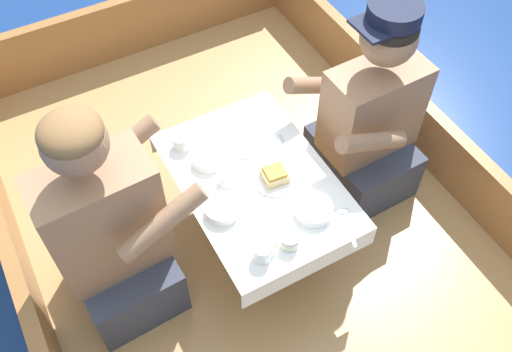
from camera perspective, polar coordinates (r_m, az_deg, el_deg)
ground_plane at (r=2.74m, az=0.90°, el=-10.25°), size 60.00×60.00×0.00m
boat_deck at (r=2.62m, az=0.93°, el=-8.97°), size 1.95×3.14×0.26m
gunwale_port at (r=2.31m, az=-20.59°, el=-15.01°), size 0.06×3.14×0.30m
gunwale_starboard at (r=2.79m, az=18.19°, el=2.49°), size 0.06×3.14×0.30m
bow_coaming at (r=3.36m, az=-12.42°, el=14.52°), size 1.83×0.06×0.34m
cockpit_table at (r=2.24m, az=0.00°, el=-1.06°), size 0.56×0.82×0.42m
person_port at (r=2.14m, az=-14.33°, el=-5.64°), size 0.54×0.46×1.02m
person_starboard at (r=2.48m, az=11.24°, el=5.47°), size 0.53×0.45×0.98m
plate_sandwich at (r=2.20m, az=1.87°, el=-0.30°), size 0.17×0.17×0.01m
plate_bread at (r=2.32m, az=-1.00°, el=3.40°), size 0.17×0.17×0.01m
sandwich at (r=2.18m, az=1.89°, el=0.14°), size 0.10×0.10×0.05m
bowl_port_near at (r=2.10m, az=-3.42°, el=-3.30°), size 0.13×0.13×0.04m
bowl_starboard_near at (r=2.24m, az=-4.95°, el=1.66°), size 0.11×0.11×0.04m
bowl_center_far at (r=2.10m, az=5.80°, el=-3.34°), size 0.14×0.14×0.04m
coffee_cup_port at (r=1.98m, az=0.65°, el=-7.61°), size 0.09×0.07×0.07m
coffee_cup_starboard at (r=2.17m, az=-3.04°, el=-0.08°), size 0.09×0.06×0.06m
coffee_cup_center at (r=2.31m, az=-7.43°, el=3.56°), size 0.11×0.08×0.06m
tin_can at (r=2.02m, az=3.38°, el=-6.53°), size 0.07×0.07×0.05m
utensil_spoon_port at (r=2.12m, az=9.11°, el=-4.41°), size 0.08×0.16×0.01m
utensil_knife_starboard at (r=2.30m, az=3.14°, el=2.69°), size 0.04×0.17×0.00m
utensil_knife_port at (r=2.09m, az=1.38°, el=-4.34°), size 0.02×0.17×0.00m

